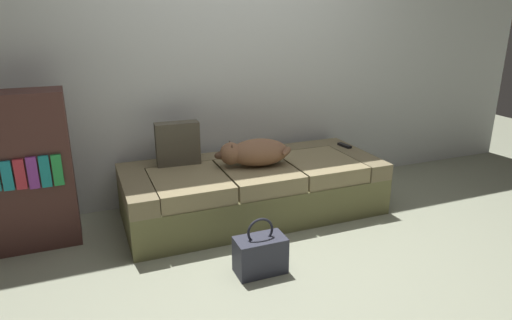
% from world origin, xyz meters
% --- Properties ---
extents(ground_plane, '(10.00, 10.00, 0.00)m').
position_xyz_m(ground_plane, '(0.00, 0.00, 0.00)').
color(ground_plane, gray).
extents(back_wall, '(6.40, 0.10, 2.80)m').
position_xyz_m(back_wall, '(0.00, 1.52, 1.40)').
color(back_wall, silver).
rests_on(back_wall, ground).
extents(couch, '(2.06, 0.86, 0.43)m').
position_xyz_m(couch, '(0.00, 0.96, 0.21)').
color(couch, brown).
rests_on(couch, ground).
extents(dog_tan, '(0.63, 0.34, 0.21)m').
position_xyz_m(dog_tan, '(-0.01, 0.93, 0.54)').
color(dog_tan, '#885E43').
rests_on(dog_tan, couch).
extents(tv_remote, '(0.06, 0.15, 0.02)m').
position_xyz_m(tv_remote, '(0.94, 1.11, 0.44)').
color(tv_remote, black).
rests_on(tv_remote, couch).
extents(throw_pillow, '(0.35, 0.14, 0.34)m').
position_xyz_m(throw_pillow, '(-0.55, 1.19, 0.60)').
color(throw_pillow, '#504B3D').
rests_on(throw_pillow, couch).
extents(handbag, '(0.32, 0.18, 0.38)m').
position_xyz_m(handbag, '(-0.29, 0.13, 0.13)').
color(handbag, '#2F303E').
rests_on(handbag, ground).
extents(bookshelf, '(0.56, 0.30, 1.10)m').
position_xyz_m(bookshelf, '(-1.61, 1.07, 0.55)').
color(bookshelf, '#4B2B27').
rests_on(bookshelf, ground).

